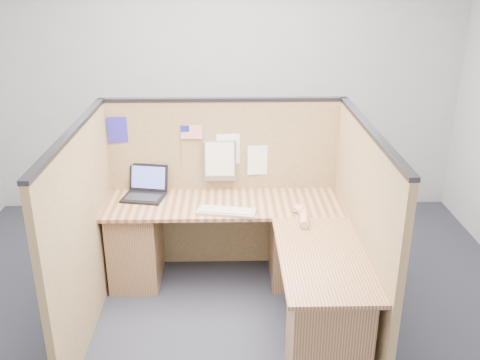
{
  "coord_description": "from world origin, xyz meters",
  "views": [
    {
      "loc": [
        0.04,
        -3.32,
        2.54
      ],
      "look_at": [
        0.13,
        0.5,
        1.0
      ],
      "focal_mm": 40.0,
      "sensor_mm": 36.0,
      "label": 1
    }
  ],
  "objects_px": {
    "l_desk": "(248,263)",
    "keyboard": "(226,211)",
    "laptop": "(144,189)",
    "mouse": "(299,210)"
  },
  "relations": [
    {
      "from": "laptop",
      "to": "keyboard",
      "type": "xyz_separation_m",
      "value": [
        0.69,
        -0.36,
        -0.05
      ]
    },
    {
      "from": "laptop",
      "to": "l_desk",
      "type": "bearing_deg",
      "value": -22.39
    },
    {
      "from": "laptop",
      "to": "mouse",
      "type": "bearing_deg",
      "value": -5.49
    },
    {
      "from": "laptop",
      "to": "mouse",
      "type": "height_order",
      "value": "laptop"
    },
    {
      "from": "l_desk",
      "to": "mouse",
      "type": "relative_size",
      "value": 20.01
    },
    {
      "from": "laptop",
      "to": "keyboard",
      "type": "relative_size",
      "value": 0.78
    },
    {
      "from": "laptop",
      "to": "mouse",
      "type": "xyz_separation_m",
      "value": [
        1.27,
        -0.36,
        -0.04
      ]
    },
    {
      "from": "l_desk",
      "to": "laptop",
      "type": "distance_m",
      "value": 1.09
    },
    {
      "from": "l_desk",
      "to": "keyboard",
      "type": "relative_size",
      "value": 4.04
    },
    {
      "from": "l_desk",
      "to": "mouse",
      "type": "xyz_separation_m",
      "value": [
        0.41,
        0.19,
        0.36
      ]
    }
  ]
}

